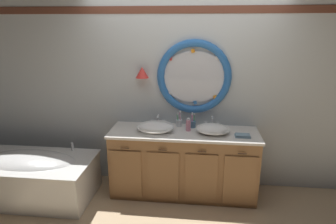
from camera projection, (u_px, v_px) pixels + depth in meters
ground_plane at (179, 203)px, 3.66m from camera, size 14.00×14.00×0.00m
back_wall_assembly at (184, 90)px, 3.83m from camera, size 6.40×0.26×2.60m
vanity_counter at (183, 162)px, 3.78m from camera, size 1.87×0.62×0.86m
bathtub at (30, 174)px, 3.71m from camera, size 1.61×0.84×0.62m
sink_basin_left at (156, 127)px, 3.65m from camera, size 0.47×0.47×0.11m
sink_basin_right at (213, 129)px, 3.57m from camera, size 0.41×0.41×0.11m
faucet_set_left at (158, 121)px, 3.87m from camera, size 0.21×0.15×0.14m
faucet_set_right at (212, 123)px, 3.80m from camera, size 0.21×0.14×0.15m
toothbrush_holder_left at (179, 123)px, 3.82m from camera, size 0.08×0.08×0.21m
toothbrush_holder_right at (192, 124)px, 3.79m from camera, size 0.09×0.09×0.20m
soap_dispenser at (188, 125)px, 3.66m from camera, size 0.06×0.07×0.17m
folded_hand_towel at (243, 136)px, 3.47m from camera, size 0.18×0.12×0.03m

